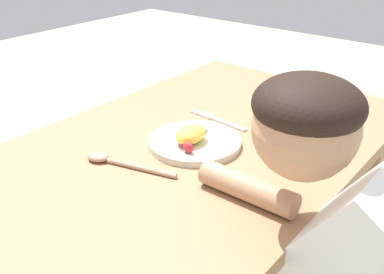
% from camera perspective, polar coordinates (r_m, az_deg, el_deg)
% --- Properties ---
extents(dining_table, '(1.19, 0.76, 0.69)m').
position_cam_1_polar(dining_table, '(1.22, 1.03, -5.19)').
color(dining_table, '#9C704D').
rests_on(dining_table, ground_plane).
extents(plate, '(0.23, 0.23, 0.06)m').
position_cam_1_polar(plate, '(1.13, 0.21, -0.37)').
color(plate, beige).
rests_on(plate, dining_table).
extents(fork, '(0.04, 0.20, 0.01)m').
position_cam_1_polar(fork, '(1.27, 3.39, 2.16)').
color(fork, silver).
rests_on(fork, dining_table).
extents(spoon, '(0.08, 0.23, 0.02)m').
position_cam_1_polar(spoon, '(1.06, -9.94, -2.99)').
color(spoon, tan).
rests_on(spoon, dining_table).
extents(drinking_cup, '(0.06, 0.06, 0.09)m').
position_cam_1_polar(drinking_cup, '(1.22, 12.29, 2.75)').
color(drinking_cup, gold).
rests_on(drinking_cup, dining_table).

